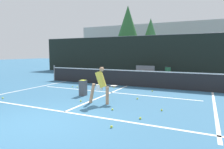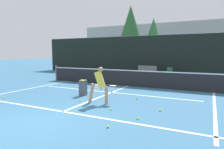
{
  "view_description": "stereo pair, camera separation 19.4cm",
  "coord_description": "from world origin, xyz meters",
  "px_view_note": "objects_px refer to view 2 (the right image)",
  "views": [
    {
      "loc": [
        4.15,
        -3.85,
        1.94
      ],
      "look_at": [
        0.25,
        4.41,
        0.95
      ],
      "focal_mm": 32.0,
      "sensor_mm": 36.0,
      "label": 1
    },
    {
      "loc": [
        4.33,
        -3.77,
        1.94
      ],
      "look_at": [
        0.25,
        4.41,
        0.95
      ],
      "focal_mm": 32.0,
      "sensor_mm": 36.0,
      "label": 2
    }
  ],
  "objects_px": {
    "trash_bin": "(170,72)",
    "parked_car": "(186,67)",
    "courtside_bench": "(147,70)",
    "player_practicing": "(100,84)",
    "ball_hopper": "(83,87)"
  },
  "relations": [
    {
      "from": "trash_bin",
      "to": "parked_car",
      "type": "bearing_deg",
      "value": 75.46
    },
    {
      "from": "courtside_bench",
      "to": "player_practicing",
      "type": "bearing_deg",
      "value": -81.58
    },
    {
      "from": "ball_hopper",
      "to": "parked_car",
      "type": "xyz_separation_m",
      "value": [
        3.13,
        12.11,
        0.25
      ]
    },
    {
      "from": "courtside_bench",
      "to": "parked_car",
      "type": "xyz_separation_m",
      "value": [
        2.81,
        3.13,
        0.15
      ]
    },
    {
      "from": "trash_bin",
      "to": "courtside_bench",
      "type": "bearing_deg",
      "value": 174.87
    },
    {
      "from": "player_practicing",
      "to": "ball_hopper",
      "type": "bearing_deg",
      "value": 138.74
    },
    {
      "from": "ball_hopper",
      "to": "trash_bin",
      "type": "relative_size",
      "value": 0.82
    },
    {
      "from": "trash_bin",
      "to": "parked_car",
      "type": "xyz_separation_m",
      "value": [
        0.86,
        3.31,
        0.18
      ]
    },
    {
      "from": "courtside_bench",
      "to": "parked_car",
      "type": "distance_m",
      "value": 4.21
    },
    {
      "from": "player_practicing",
      "to": "courtside_bench",
      "type": "xyz_separation_m",
      "value": [
        -1.12,
        9.92,
        -0.3
      ]
    },
    {
      "from": "courtside_bench",
      "to": "ball_hopper",
      "type": "bearing_deg",
      "value": -90.01
    },
    {
      "from": "ball_hopper",
      "to": "player_practicing",
      "type": "bearing_deg",
      "value": -33.5
    },
    {
      "from": "player_practicing",
      "to": "trash_bin",
      "type": "relative_size",
      "value": 1.65
    },
    {
      "from": "ball_hopper",
      "to": "parked_car",
      "type": "height_order",
      "value": "parked_car"
    },
    {
      "from": "player_practicing",
      "to": "trash_bin",
      "type": "bearing_deg",
      "value": 77.32
    }
  ]
}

